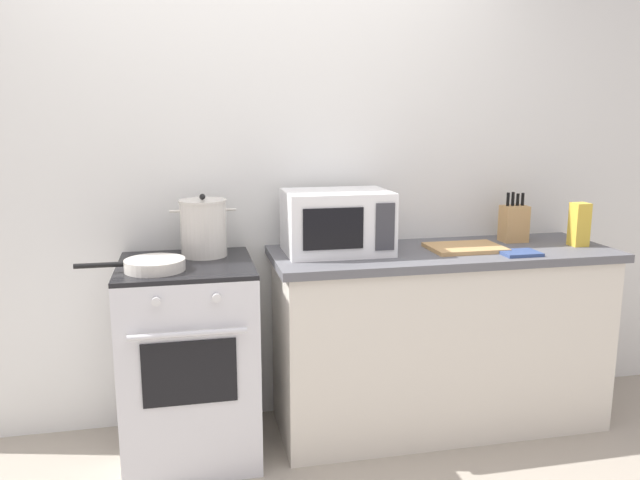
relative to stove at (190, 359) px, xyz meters
name	(u,v)px	position (x,y,z in m)	size (l,w,h in m)	color
back_wall	(310,179)	(0.65, 0.37, 0.79)	(4.40, 0.10, 2.50)	silver
lower_cabinet_right	(440,342)	(1.25, 0.02, -0.02)	(1.64, 0.56, 0.88)	beige
countertop_right	(443,254)	(1.25, 0.02, 0.44)	(1.70, 0.60, 0.04)	#59595E
stove	(190,359)	(0.00, 0.00, 0.00)	(0.60, 0.64, 0.92)	silver
stock_pot	(204,228)	(0.09, 0.14, 0.59)	(0.30, 0.22, 0.30)	beige
frying_pan	(153,265)	(-0.13, -0.11, 0.48)	(0.46, 0.26, 0.05)	beige
microwave	(337,222)	(0.72, 0.08, 0.61)	(0.50, 0.37, 0.30)	white
cutting_board	(465,248)	(1.36, 0.00, 0.47)	(0.36, 0.26, 0.02)	tan
knife_block	(514,223)	(1.69, 0.14, 0.56)	(0.13, 0.10, 0.26)	tan
pasta_box	(579,224)	(1.96, -0.03, 0.57)	(0.08, 0.08, 0.22)	gold
oven_mitt	(520,253)	(1.56, -0.16, 0.47)	(0.18, 0.14, 0.02)	#33477A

